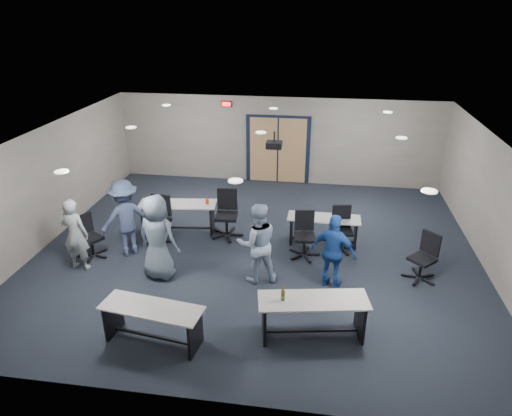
# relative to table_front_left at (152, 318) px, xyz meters

# --- Properties ---
(floor) EXTENTS (10.00, 10.00, 0.00)m
(floor) POSITION_rel_table_front_left_xyz_m (1.28, 3.38, -0.48)
(floor) COLOR black
(floor) RESTS_ON ground
(back_wall) EXTENTS (10.00, 0.04, 2.70)m
(back_wall) POSITION_rel_table_front_left_xyz_m (1.28, 7.88, 0.87)
(back_wall) COLOR slate
(back_wall) RESTS_ON floor
(front_wall) EXTENTS (10.00, 0.04, 2.70)m
(front_wall) POSITION_rel_table_front_left_xyz_m (1.28, -1.12, 0.87)
(front_wall) COLOR slate
(front_wall) RESTS_ON floor
(left_wall) EXTENTS (0.04, 9.00, 2.70)m
(left_wall) POSITION_rel_table_front_left_xyz_m (-3.72, 3.38, 0.87)
(left_wall) COLOR slate
(left_wall) RESTS_ON floor
(right_wall) EXTENTS (0.04, 9.00, 2.70)m
(right_wall) POSITION_rel_table_front_left_xyz_m (6.28, 3.38, 0.87)
(right_wall) COLOR slate
(right_wall) RESTS_ON floor
(ceiling) EXTENTS (10.00, 9.00, 0.04)m
(ceiling) POSITION_rel_table_front_left_xyz_m (1.28, 3.38, 2.22)
(ceiling) COLOR silver
(ceiling) RESTS_ON back_wall
(double_door) EXTENTS (2.00, 0.07, 2.20)m
(double_door) POSITION_rel_table_front_left_xyz_m (1.28, 7.84, 0.57)
(double_door) COLOR black
(double_door) RESTS_ON back_wall
(exit_sign) EXTENTS (0.32, 0.07, 0.18)m
(exit_sign) POSITION_rel_table_front_left_xyz_m (-0.32, 7.83, 1.97)
(exit_sign) COLOR black
(exit_sign) RESTS_ON back_wall
(ceiling_projector) EXTENTS (0.35, 0.32, 0.37)m
(ceiling_projector) POSITION_rel_table_front_left_xyz_m (1.58, 3.88, 1.93)
(ceiling_projector) COLOR black
(ceiling_projector) RESTS_ON ceiling
(ceiling_can_lights) EXTENTS (6.24, 5.74, 0.02)m
(ceiling_can_lights) POSITION_rel_table_front_left_xyz_m (1.28, 3.63, 2.19)
(ceiling_can_lights) COLOR silver
(ceiling_can_lights) RESTS_ON ceiling
(table_front_left) EXTENTS (1.79, 0.82, 0.70)m
(table_front_left) POSITION_rel_table_front_left_xyz_m (0.00, 0.00, 0.00)
(table_front_left) COLOR #A3A09A
(table_front_left) RESTS_ON floor
(table_front_right) EXTENTS (1.93, 0.93, 1.03)m
(table_front_right) POSITION_rel_table_front_left_xyz_m (2.63, 0.53, 0.04)
(table_front_right) COLOR #A3A09A
(table_front_right) RESTS_ON floor
(table_back_left) EXTENTS (1.95, 0.85, 0.89)m
(table_back_left) POSITION_rel_table_front_left_xyz_m (-0.79, 4.02, 0.05)
(table_back_left) COLOR #A3A09A
(table_back_left) RESTS_ON floor
(table_back_right) EXTENTS (1.70, 0.58, 0.69)m
(table_back_right) POSITION_rel_table_front_left_xyz_m (2.78, 3.91, -0.01)
(table_back_right) COLOR #A3A09A
(table_back_right) RESTS_ON floor
(chair_back_a) EXTENTS (0.76, 0.76, 1.14)m
(chair_back_a) POSITION_rel_table_front_left_xyz_m (-1.10, 3.41, 0.09)
(chair_back_a) COLOR black
(chair_back_a) RESTS_ON floor
(chair_back_b) EXTENTS (0.79, 0.79, 1.17)m
(chair_back_b) POSITION_rel_table_front_left_xyz_m (0.44, 3.94, 0.11)
(chair_back_b) COLOR black
(chair_back_b) RESTS_ON floor
(chair_back_c) EXTENTS (0.74, 0.74, 1.05)m
(chair_back_c) POSITION_rel_table_front_left_xyz_m (2.37, 3.24, 0.05)
(chair_back_c) COLOR black
(chair_back_c) RESTS_ON floor
(chair_back_d) EXTENTS (0.74, 0.74, 1.04)m
(chair_back_d) POSITION_rel_table_front_left_xyz_m (3.21, 3.68, 0.04)
(chair_back_d) COLOR black
(chair_back_d) RESTS_ON floor
(chair_loose_left) EXTENTS (0.85, 0.85, 0.98)m
(chair_loose_left) POSITION_rel_table_front_left_xyz_m (-2.37, 2.54, 0.01)
(chair_loose_left) COLOR black
(chair_loose_left) RESTS_ON floor
(chair_loose_right) EXTENTS (0.91, 0.91, 1.02)m
(chair_loose_right) POSITION_rel_table_front_left_xyz_m (4.81, 2.65, 0.03)
(chair_loose_right) COLOR black
(chair_loose_right) RESTS_ON floor
(person_gray) EXTENTS (0.62, 0.43, 1.62)m
(person_gray) POSITION_rel_table_front_left_xyz_m (-2.42, 2.04, 0.33)
(person_gray) COLOR #959EA2
(person_gray) RESTS_ON floor
(person_plaid) EXTENTS (1.01, 0.79, 1.83)m
(person_plaid) POSITION_rel_table_front_left_xyz_m (-0.58, 1.98, 0.44)
(person_plaid) COLOR slate
(person_plaid) RESTS_ON floor
(person_lightblue) EXTENTS (0.99, 0.87, 1.72)m
(person_lightblue) POSITION_rel_table_front_left_xyz_m (1.46, 2.14, 0.38)
(person_lightblue) COLOR #A3B9D8
(person_lightblue) RESTS_ON floor
(person_navy) EXTENTS (1.01, 0.70, 1.59)m
(person_navy) POSITION_rel_table_front_left_xyz_m (2.98, 2.11, 0.32)
(person_navy) COLOR #1C479C
(person_navy) RESTS_ON floor
(person_back) EXTENTS (1.31, 1.25, 1.78)m
(person_back) POSITION_rel_table_front_left_xyz_m (-1.62, 2.81, 0.41)
(person_back) COLOR #374364
(person_back) RESTS_ON floor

